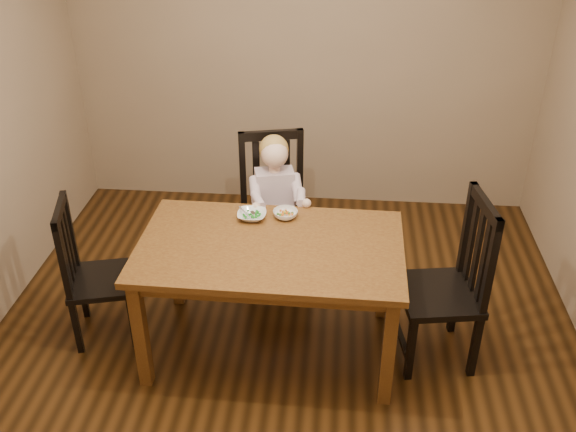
# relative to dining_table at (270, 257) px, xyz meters

# --- Properties ---
(room) EXTENTS (4.01, 4.01, 2.71)m
(room) POSITION_rel_dining_table_xyz_m (0.07, 0.07, 0.64)
(room) COLOR #45280E
(room) RESTS_ON ground
(dining_table) EXTENTS (1.63, 0.99, 0.81)m
(dining_table) POSITION_rel_dining_table_xyz_m (0.00, 0.00, 0.00)
(dining_table) COLOR #502C12
(dining_table) RESTS_ON room
(chair_child) EXTENTS (0.58, 0.57, 1.14)m
(chair_child) POSITION_rel_dining_table_xyz_m (-0.07, 0.83, -0.17)
(chair_child) COLOR black
(chair_child) RESTS_ON room
(chair_left) EXTENTS (0.51, 0.52, 1.00)m
(chair_left) POSITION_rel_dining_table_xyz_m (-1.17, 0.05, -0.23)
(chair_left) COLOR black
(chair_left) RESTS_ON room
(chair_right) EXTENTS (0.54, 0.56, 1.14)m
(chair_right) POSITION_rel_dining_table_xyz_m (1.10, 0.03, -0.16)
(chair_right) COLOR black
(chair_right) RESTS_ON room
(toddler) EXTENTS (0.46, 0.52, 0.62)m
(toddler) POSITION_rel_dining_table_xyz_m (-0.05, 0.77, -0.01)
(toddler) COLOR silver
(toddler) RESTS_ON chair_child
(bowl_peas) EXTENTS (0.19, 0.19, 0.05)m
(bowl_peas) POSITION_rel_dining_table_xyz_m (-0.15, 0.30, 0.12)
(bowl_peas) COLOR white
(bowl_peas) RESTS_ON dining_table
(bowl_veg) EXTENTS (0.19, 0.19, 0.05)m
(bowl_veg) POSITION_rel_dining_table_xyz_m (0.06, 0.33, 0.12)
(bowl_veg) COLOR white
(bowl_veg) RESTS_ON dining_table
(fork) EXTENTS (0.09, 0.09, 0.05)m
(fork) POSITION_rel_dining_table_xyz_m (-0.19, 0.28, 0.14)
(fork) COLOR silver
(fork) RESTS_ON bowl_peas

